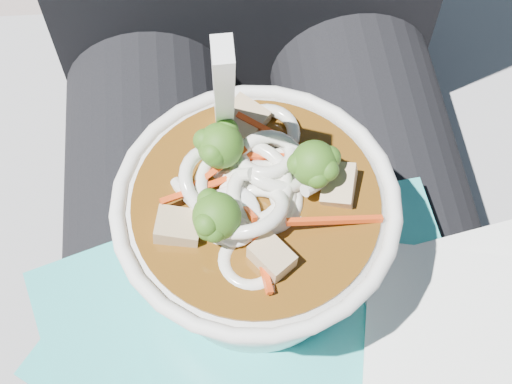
{
  "coord_description": "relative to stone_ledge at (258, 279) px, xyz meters",
  "views": [
    {
      "loc": [
        -0.04,
        -0.2,
        1.07
      ],
      "look_at": [
        -0.02,
        -0.01,
        0.73
      ],
      "focal_mm": 50.0,
      "sensor_mm": 36.0,
      "label": 1
    }
  ],
  "objects": [
    {
      "name": "stone_ledge",
      "position": [
        0.0,
        0.0,
        0.0
      ],
      "size": [
        1.02,
        0.55,
        0.46
      ],
      "primitive_type": "cube",
      "rotation": [
        0.0,
        0.0,
        -0.05
      ],
      "color": "gray",
      "rests_on": "ground"
    },
    {
      "name": "lap",
      "position": [
        0.0,
        -0.15,
        0.3
      ],
      "size": [
        0.35,
        0.48,
        0.15
      ],
      "color": "black",
      "rests_on": "stone_ledge"
    },
    {
      "name": "person_body",
      "position": [
        0.0,
        -0.06,
        0.33
      ],
      "size": [
        0.34,
        0.94,
        1.0
      ],
      "color": "black",
      "rests_on": "ground"
    },
    {
      "name": "plastic_bag",
      "position": [
        -0.02,
        -0.2,
        0.39
      ],
      "size": [
        0.3,
        0.34,
        0.02
      ],
      "color": "teal",
      "rests_on": "lap"
    },
    {
      "name": "napkins",
      "position": [
        0.12,
        -0.22,
        0.4
      ],
      "size": [
        0.18,
        0.16,
        0.01
      ],
      "color": "white",
      "rests_on": "plastic_bag"
    },
    {
      "name": "udon_bowl",
      "position": [
        -0.02,
        -0.16,
        0.46
      ],
      "size": [
        0.19,
        0.19,
        0.21
      ],
      "color": "white",
      "rests_on": "plastic_bag"
    }
  ]
}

